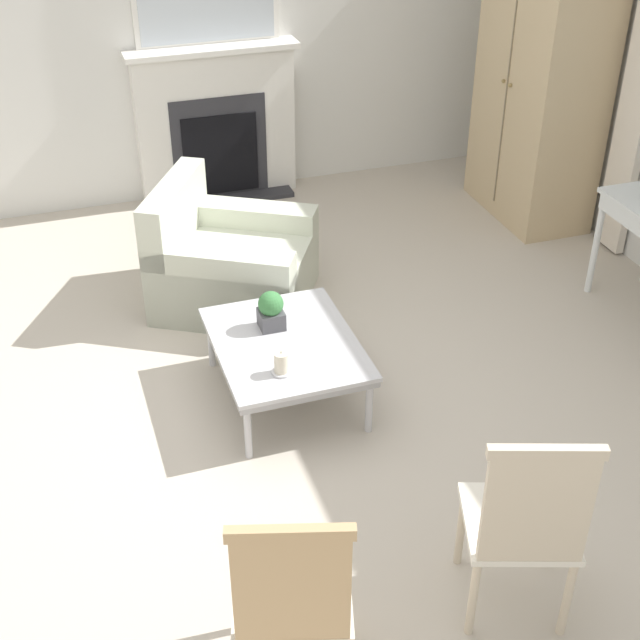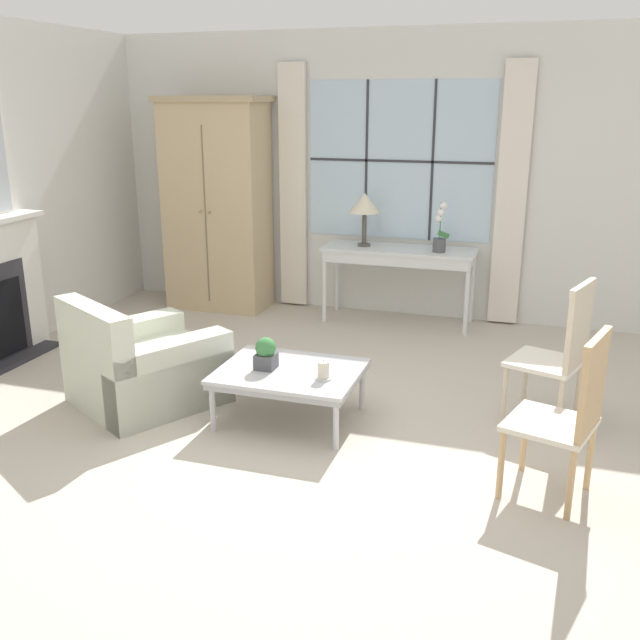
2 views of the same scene
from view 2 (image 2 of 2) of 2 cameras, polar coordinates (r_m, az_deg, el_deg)
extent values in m
plane|color=#BCB2A3|center=(4.82, -1.64, -9.11)|extent=(14.00, 14.00, 0.00)
cube|color=silver|center=(7.28, 6.37, 11.31)|extent=(7.20, 0.06, 2.80)
cube|color=silver|center=(7.24, 6.36, 12.52)|extent=(1.84, 0.01, 1.53)
cube|color=#2D2D33|center=(7.31, 3.74, 12.63)|extent=(0.02, 0.02, 1.53)
cube|color=#2D2D33|center=(7.17, 9.00, 12.38)|extent=(0.02, 0.02, 1.53)
cube|color=#2D2D33|center=(7.23, 6.35, 12.52)|extent=(1.84, 0.02, 0.02)
cube|color=silver|center=(7.52, -2.17, 10.49)|extent=(0.28, 0.06, 2.47)
cube|color=silver|center=(7.08, 15.07, 9.50)|extent=(0.28, 0.06, 2.47)
cube|color=#2D2D33|center=(6.58, -24.15, -3.11)|extent=(0.34, 1.12, 0.04)
cube|color=tan|center=(7.58, -8.21, 8.86)|extent=(1.02, 0.55, 2.11)
cube|color=tan|center=(7.50, -8.58, 17.10)|extent=(1.10, 0.61, 0.06)
cube|color=#74644C|center=(7.34, -9.15, 8.21)|extent=(0.01, 0.01, 1.78)
sphere|color=#997F4C|center=(7.35, -9.55, 8.54)|extent=(0.03, 0.03, 0.03)
sphere|color=#997F4C|center=(7.31, -8.84, 8.52)|extent=(0.03, 0.03, 0.03)
cube|color=silver|center=(7.03, 6.36, 5.61)|extent=(1.48, 0.52, 0.03)
cube|color=silver|center=(7.04, 6.35, 5.09)|extent=(1.42, 0.50, 0.10)
cylinder|color=silver|center=(7.08, 0.35, 2.67)|extent=(0.04, 0.04, 0.72)
cylinder|color=silver|center=(6.80, 11.66, 1.71)|extent=(0.04, 0.04, 0.72)
cylinder|color=silver|center=(7.48, 1.36, 3.48)|extent=(0.04, 0.04, 0.72)
cylinder|color=silver|center=(7.22, 12.06, 2.59)|extent=(0.04, 0.04, 0.72)
cylinder|color=#4C4742|center=(7.10, 3.53, 6.03)|extent=(0.13, 0.13, 0.02)
cylinder|color=#4C4742|center=(7.07, 3.56, 7.35)|extent=(0.04, 0.04, 0.31)
cone|color=beige|center=(7.04, 3.59, 9.34)|extent=(0.31, 0.31, 0.19)
cylinder|color=#4C4C51|center=(6.89, 9.51, 5.92)|extent=(0.12, 0.12, 0.13)
cylinder|color=#38753D|center=(6.85, 9.61, 7.84)|extent=(0.01, 0.01, 0.34)
cube|color=#38753D|center=(6.86, 9.86, 6.75)|extent=(0.12, 0.02, 0.08)
sphere|color=white|center=(6.86, 9.45, 8.01)|extent=(0.07, 0.07, 0.07)
sphere|color=white|center=(6.84, 9.65, 8.50)|extent=(0.07, 0.07, 0.07)
sphere|color=white|center=(6.83, 9.86, 8.99)|extent=(0.07, 0.07, 0.07)
cube|color=beige|center=(5.39, -13.56, -4.33)|extent=(1.22, 1.24, 0.40)
cube|color=beige|center=(5.10, -17.66, -1.12)|extent=(0.83, 0.57, 0.40)
cube|color=beige|center=(5.65, -15.24, -2.71)|extent=(0.64, 0.91, 0.54)
cube|color=beige|center=(5.10, -11.79, -4.65)|extent=(0.64, 0.91, 0.54)
cube|color=white|center=(5.06, 17.52, -3.23)|extent=(0.56, 0.56, 0.03)
cube|color=beige|center=(4.92, 19.99, -0.69)|extent=(0.16, 0.39, 0.52)
cube|color=beige|center=(4.85, 20.32, 2.45)|extent=(0.18, 0.42, 0.05)
cylinder|color=beige|center=(5.04, 14.52, -5.85)|extent=(0.04, 0.04, 0.42)
cylinder|color=beige|center=(5.37, 16.09, -4.52)|extent=(0.04, 0.04, 0.42)
cylinder|color=beige|center=(4.92, 18.62, -6.78)|extent=(0.04, 0.04, 0.42)
cylinder|color=beige|center=(5.26, 19.95, -5.35)|extent=(0.04, 0.04, 0.42)
cube|color=beige|center=(4.16, 17.91, -7.93)|extent=(0.55, 0.55, 0.03)
cube|color=tan|center=(4.02, 20.97, -5.11)|extent=(0.15, 0.40, 0.49)
cube|color=tan|center=(3.93, 21.38, -1.52)|extent=(0.16, 0.42, 0.05)
cylinder|color=tan|center=(4.14, 14.28, -11.14)|extent=(0.04, 0.04, 0.41)
cylinder|color=tan|center=(4.47, 16.03, -9.12)|extent=(0.04, 0.04, 0.41)
cylinder|color=tan|center=(4.05, 19.41, -12.32)|extent=(0.04, 0.04, 0.41)
cylinder|color=tan|center=(4.38, 20.79, -10.14)|extent=(0.04, 0.04, 0.41)
cube|color=#BCBCC1|center=(4.89, -2.44, -4.11)|extent=(0.96, 0.76, 0.03)
cube|color=#A0A0A4|center=(4.90, -2.44, -4.46)|extent=(0.94, 0.75, 0.04)
cylinder|color=#BCBCC1|center=(4.84, -8.59, -6.91)|extent=(0.04, 0.04, 0.35)
cylinder|color=#BCBCC1|center=(4.55, 1.28, -8.35)|extent=(0.04, 0.04, 0.35)
cylinder|color=#BCBCC1|center=(5.39, -5.50, -4.21)|extent=(0.04, 0.04, 0.35)
cylinder|color=#BCBCC1|center=(5.13, 3.40, -5.30)|extent=(0.04, 0.04, 0.35)
cube|color=#4C4C51|center=(4.89, -4.35, -3.31)|extent=(0.14, 0.14, 0.10)
sphere|color=#38753D|center=(4.86, -4.37, -2.21)|extent=(0.14, 0.14, 0.14)
cylinder|color=silver|center=(4.71, 0.27, -4.70)|extent=(0.11, 0.11, 0.01)
cylinder|color=beige|center=(4.69, 0.27, -4.00)|extent=(0.08, 0.08, 0.11)
cylinder|color=black|center=(4.67, 0.28, -3.29)|extent=(0.00, 0.00, 0.01)
camera|label=1|loc=(4.02, 58.24, 23.51)|focal=50.00mm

